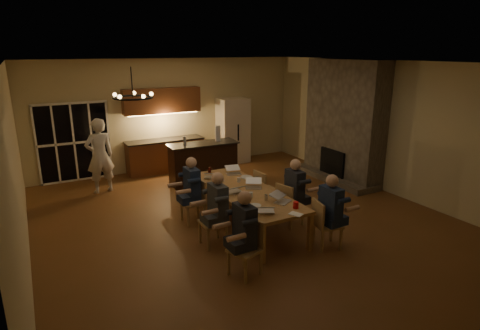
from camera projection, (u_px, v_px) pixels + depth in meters
name	position (u px, v px, depth m)	size (l,w,h in m)	color
floor	(244.00, 220.00, 8.39)	(9.00, 9.00, 0.00)	brown
back_wall	(170.00, 114.00, 11.77)	(8.00, 0.04, 3.20)	#C4B78B
left_wall	(14.00, 175.00, 6.11)	(0.04, 9.00, 3.20)	#C4B78B
right_wall	(388.00, 128.00, 9.79)	(0.04, 9.00, 3.20)	#C4B78B
ceiling	(245.00, 62.00, 7.50)	(8.00, 9.00, 0.04)	white
french_doors	(74.00, 143.00, 10.64)	(1.86, 0.08, 2.10)	black
fireplace	(344.00, 121.00, 10.65)	(0.58, 2.50, 3.20)	#625A4D
kitchenette	(164.00, 131.00, 11.47)	(2.24, 0.68, 2.40)	brown
refrigerator	(233.00, 131.00, 12.49)	(0.90, 0.68, 2.00)	beige
dining_table	(245.00, 207.00, 8.07)	(1.10, 3.10, 0.75)	#B87549
bar_island	(203.00, 163.00, 10.62)	(1.84, 0.68, 1.08)	black
chair_left_near	(245.00, 249.00, 6.24)	(0.44, 0.44, 0.89)	tan
chair_left_mid	(213.00, 222.00, 7.23)	(0.44, 0.44, 0.89)	tan
chair_left_far	(193.00, 202.00, 8.19)	(0.44, 0.44, 0.89)	tan
chair_right_near	(328.00, 224.00, 7.14)	(0.44, 0.44, 0.89)	tan
chair_right_mid	(290.00, 204.00, 8.06)	(0.44, 0.44, 0.89)	tan
chair_right_far	(267.00, 190.00, 8.90)	(0.44, 0.44, 0.89)	tan
person_left_near	(245.00, 233.00, 6.25)	(0.60, 0.60, 1.38)	#262A32
person_right_near	(330.00, 212.00, 7.05)	(0.60, 0.60, 1.38)	#1D2E4A
person_left_mid	(218.00, 209.00, 7.18)	(0.60, 0.60, 1.38)	#3B3F45
person_right_mid	(294.00, 192.00, 8.00)	(0.60, 0.60, 1.38)	#262A32
person_left_far	(192.00, 190.00, 8.14)	(0.60, 0.60, 1.38)	#1D2E4A
standing_person	(100.00, 156.00, 9.81)	(0.68, 0.45, 1.86)	silver
chandelier	(133.00, 98.00, 5.98)	(0.59, 0.59, 0.03)	black
laptop_a	(265.00, 205.00, 6.88)	(0.32, 0.28, 0.23)	silver
laptop_b	(283.00, 196.00, 7.30)	(0.32, 0.28, 0.23)	silver
laptop_c	(233.00, 187.00, 7.82)	(0.32, 0.28, 0.23)	silver
laptop_d	(254.00, 183.00, 8.05)	(0.32, 0.28, 0.23)	silver
laptop_e	(211.00, 173.00, 8.71)	(0.32, 0.28, 0.23)	silver
laptop_f	(234.00, 169.00, 8.94)	(0.32, 0.28, 0.23)	silver
mug_front	(251.00, 195.00, 7.56)	(0.08, 0.08, 0.10)	silver
mug_mid	(239.00, 180.00, 8.42)	(0.07, 0.07, 0.10)	silver
mug_back	(212.00, 179.00, 8.48)	(0.08, 0.08, 0.10)	silver
redcup_near	(296.00, 205.00, 7.04)	(0.10, 0.10, 0.12)	#BA0C0D
redcup_mid	(217.00, 183.00, 8.17)	(0.10, 0.10, 0.12)	#BA0C0D
can_silver	(266.00, 197.00, 7.40)	(0.06, 0.06, 0.12)	#B2B2B7
can_cola	(210.00, 170.00, 9.08)	(0.07, 0.07, 0.12)	#3F0F0C
can_right	(257.00, 180.00, 8.41)	(0.07, 0.07, 0.12)	#B2B2B7
plate_near	(276.00, 195.00, 7.66)	(0.28, 0.28, 0.02)	silver
plate_left	(255.00, 206.00, 7.14)	(0.22, 0.22, 0.02)	silver
plate_far	(247.00, 177.00, 8.74)	(0.26, 0.26, 0.02)	silver
notepad	(296.00, 214.00, 6.79)	(0.16, 0.22, 0.01)	white
bar_bottle	(185.00, 141.00, 10.17)	(0.08, 0.08, 0.24)	#99999E
bar_blender	(218.00, 133.00, 10.67)	(0.13, 0.13, 0.40)	silver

